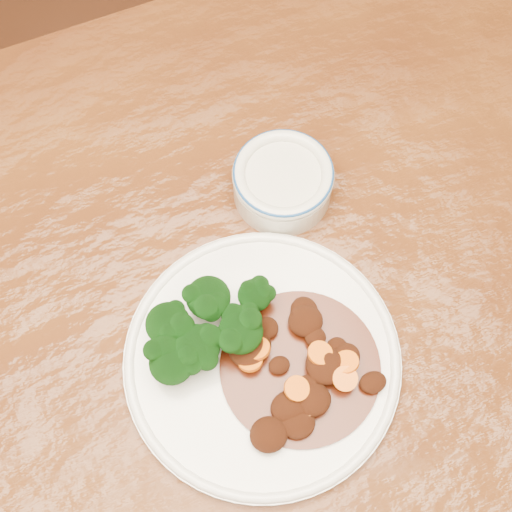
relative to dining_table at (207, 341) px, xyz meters
name	(u,v)px	position (x,y,z in m)	size (l,w,h in m)	color
ground	(227,434)	(0.00, 0.00, -0.67)	(4.00, 4.00, 0.00)	#451F11
dining_table	(207,341)	(0.00, 0.00, 0.00)	(1.56, 1.00, 0.75)	#5A2E0F
dinner_plate	(262,359)	(0.05, -0.07, 0.09)	(0.30, 0.30, 0.02)	white
broccoli_florets	(206,328)	(0.00, -0.02, 0.12)	(0.14, 0.10, 0.05)	#698E49
mince_stew	(294,368)	(0.07, -0.09, 0.10)	(0.17, 0.17, 0.03)	#421607
dip_bowl	(283,181)	(0.14, 0.12, 0.11)	(0.12, 0.12, 0.05)	beige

